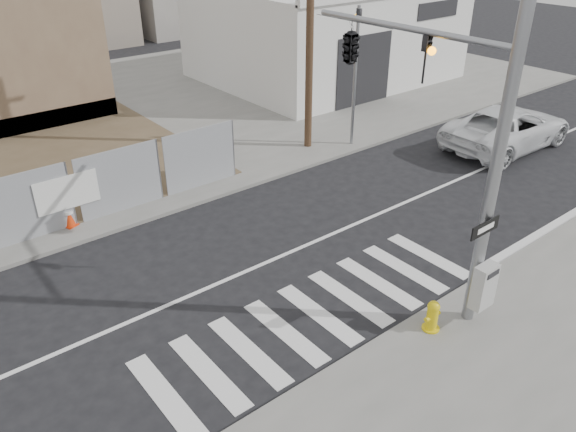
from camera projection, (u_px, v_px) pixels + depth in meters
ground at (256, 267)px, 14.80m from camera, size 100.00×100.00×0.00m
sidewalk_far at (67, 125)px, 24.35m from camera, size 50.00×20.00×0.12m
signal_pole at (395, 89)px, 12.47m from camera, size 0.96×5.87×7.00m
far_signal_pole at (356, 58)px, 20.66m from camera, size 0.16×0.20×5.60m
concrete_wall_right at (38, 48)px, 22.53m from camera, size 5.50×1.30×8.00m
auto_shop at (324, 31)px, 30.12m from camera, size 12.00×10.20×5.95m
utility_pole_right at (310, 10)px, 19.62m from camera, size 1.60×0.28×10.00m
fire_hydrant at (432, 316)px, 12.28m from camera, size 0.45×0.40×0.74m
suv at (508, 127)px, 21.87m from camera, size 5.89×2.77×1.63m
traffic_cone_d at (69, 215)px, 16.34m from camera, size 0.46×0.46×0.69m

